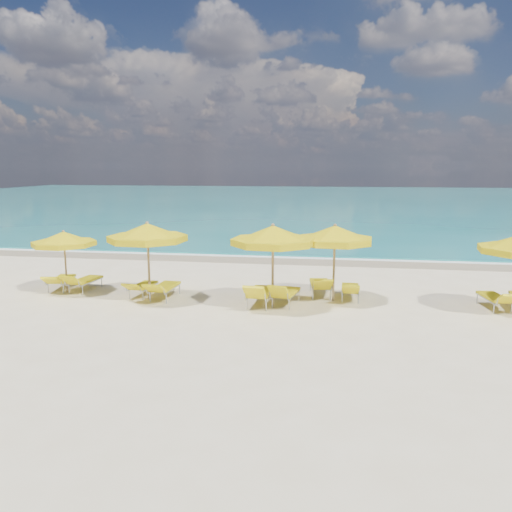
# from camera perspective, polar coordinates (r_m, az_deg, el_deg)

# --- Properties ---
(ground_plane) EXTENTS (120.00, 120.00, 0.00)m
(ground_plane) POSITION_cam_1_polar(r_m,az_deg,el_deg) (16.02, -0.86, -5.17)
(ground_plane) COLOR beige
(ocean) EXTENTS (120.00, 80.00, 0.30)m
(ocean) POSITION_cam_1_polar(r_m,az_deg,el_deg) (63.41, 6.78, 6.33)
(ocean) COLOR #157576
(ocean) RESTS_ON ground
(wet_sand_band) EXTENTS (120.00, 2.60, 0.01)m
(wet_sand_band) POSITION_cam_1_polar(r_m,az_deg,el_deg) (23.16, 2.34, -0.36)
(wet_sand_band) COLOR tan
(wet_sand_band) RESTS_ON ground
(foam_line) EXTENTS (120.00, 1.20, 0.03)m
(foam_line) POSITION_cam_1_polar(r_m,az_deg,el_deg) (23.94, 2.57, -0.01)
(foam_line) COLOR white
(foam_line) RESTS_ON ground
(whitecap_near) EXTENTS (14.00, 0.36, 0.05)m
(whitecap_near) POSITION_cam_1_polar(r_m,az_deg,el_deg) (33.63, -5.88, 2.92)
(whitecap_near) COLOR white
(whitecap_near) RESTS_ON ground
(whitecap_far) EXTENTS (18.00, 0.30, 0.05)m
(whitecap_far) POSITION_cam_1_polar(r_m,az_deg,el_deg) (39.79, 16.83, 3.66)
(whitecap_far) COLOR white
(whitecap_far) RESTS_ON ground
(umbrella_2) EXTENTS (2.73, 2.73, 2.15)m
(umbrella_2) POSITION_cam_1_polar(r_m,az_deg,el_deg) (17.96, -21.11, 1.78)
(umbrella_2) COLOR #9A7C4D
(umbrella_2) RESTS_ON ground
(umbrella_3) EXTENTS (3.18, 3.18, 2.55)m
(umbrella_3) POSITION_cam_1_polar(r_m,az_deg,el_deg) (16.08, -12.30, 2.57)
(umbrella_3) COLOR #9A7C4D
(umbrella_3) RESTS_ON ground
(umbrella_4) EXTENTS (3.16, 3.16, 2.58)m
(umbrella_4) POSITION_cam_1_polar(r_m,az_deg,el_deg) (14.88, 1.94, 2.29)
(umbrella_4) COLOR #9A7C4D
(umbrella_4) RESTS_ON ground
(umbrella_5) EXTENTS (3.10, 3.10, 2.48)m
(umbrella_5) POSITION_cam_1_polar(r_m,az_deg,el_deg) (15.86, 9.00, 2.36)
(umbrella_5) COLOR #9A7C4D
(umbrella_5) RESTS_ON ground
(lounger_2_left) EXTENTS (0.87, 1.86, 0.71)m
(lounger_2_left) POSITION_cam_1_polar(r_m,az_deg,el_deg) (18.74, -21.35, -2.94)
(lounger_2_left) COLOR #A5A8AD
(lounger_2_left) RESTS_ON ground
(lounger_2_right) EXTENTS (0.76, 1.81, 0.76)m
(lounger_2_right) POSITION_cam_1_polar(r_m,az_deg,el_deg) (18.29, -18.96, -3.10)
(lounger_2_right) COLOR #A5A8AD
(lounger_2_right) RESTS_ON ground
(lounger_3_left) EXTENTS (0.67, 1.69, 0.64)m
(lounger_3_left) POSITION_cam_1_polar(r_m,az_deg,el_deg) (17.07, -12.79, -3.78)
(lounger_3_left) COLOR #A5A8AD
(lounger_3_left) RESTS_ON ground
(lounger_3_right) EXTENTS (0.68, 1.89, 0.74)m
(lounger_3_right) POSITION_cam_1_polar(r_m,az_deg,el_deg) (16.54, -10.40, -4.05)
(lounger_3_right) COLOR #A5A8AD
(lounger_3_right) RESTS_ON ground
(lounger_4_left) EXTENTS (0.73, 1.96, 0.90)m
(lounger_4_left) POSITION_cam_1_polar(r_m,az_deg,el_deg) (15.48, 0.48, -4.79)
(lounger_4_left) COLOR #A5A8AD
(lounger_4_left) RESTS_ON ground
(lounger_4_right) EXTENTS (0.89, 1.82, 0.85)m
(lounger_4_right) POSITION_cam_1_polar(r_m,az_deg,el_deg) (15.60, 3.41, -4.77)
(lounger_4_right) COLOR #A5A8AD
(lounger_4_right) RESTS_ON ground
(lounger_5_left) EXTENTS (0.84, 1.93, 0.83)m
(lounger_5_left) POSITION_cam_1_polar(r_m,az_deg,el_deg) (16.74, 7.34, -3.77)
(lounger_5_left) COLOR #A5A8AD
(lounger_5_left) RESTS_ON ground
(lounger_5_right) EXTENTS (0.60, 1.71, 0.71)m
(lounger_5_right) POSITION_cam_1_polar(r_m,az_deg,el_deg) (16.49, 10.71, -4.17)
(lounger_5_right) COLOR #A5A8AD
(lounger_5_right) RESTS_ON ground
(lounger_6_left) EXTENTS (0.83, 1.80, 0.75)m
(lounger_6_left) POSITION_cam_1_polar(r_m,az_deg,el_deg) (16.72, 25.60, -4.80)
(lounger_6_left) COLOR #A5A8AD
(lounger_6_left) RESTS_ON ground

